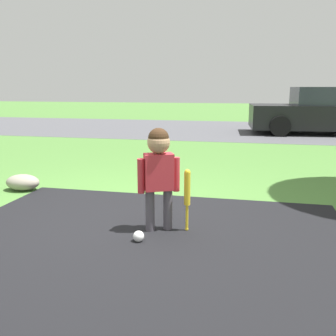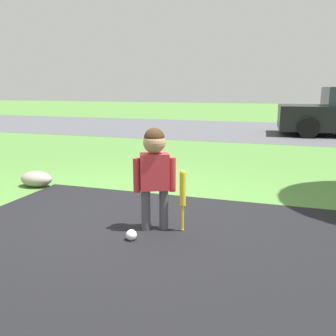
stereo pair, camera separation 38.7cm
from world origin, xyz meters
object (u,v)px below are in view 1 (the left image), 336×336
(child, at_px, (159,165))
(parked_car, at_px, (321,112))
(sports_ball, at_px, (139,236))
(baseball_bat, at_px, (187,191))

(child, height_order, parked_car, parked_car)
(child, distance_m, parked_car, 8.95)
(child, relative_size, sports_ball, 9.91)
(baseball_bat, distance_m, parked_car, 8.84)
(sports_ball, relative_size, parked_car, 0.02)
(child, relative_size, parked_car, 0.24)
(baseball_bat, xyz_separation_m, parked_car, (2.55, 8.46, 0.24))
(sports_ball, distance_m, parked_car, 9.30)
(baseball_bat, bearing_deg, sports_ball, -136.88)
(child, height_order, sports_ball, child)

